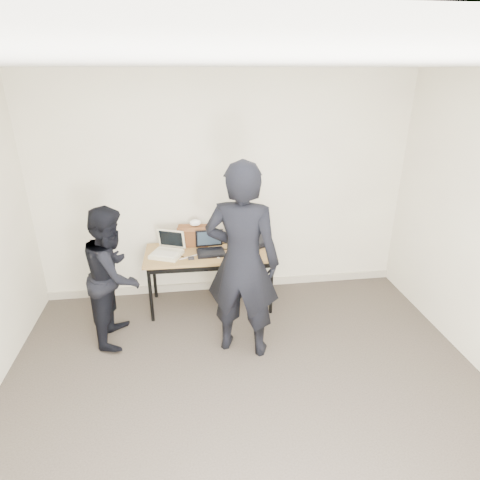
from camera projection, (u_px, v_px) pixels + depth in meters
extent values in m
cube|color=#423A33|center=(254.00, 424.00, 3.31)|extent=(4.50, 4.50, 0.05)
cube|color=white|center=(261.00, 60.00, 2.23)|extent=(4.50, 4.50, 0.05)
cube|color=beige|center=(224.00, 189.00, 4.84)|extent=(4.50, 0.05, 2.70)
cube|color=olive|center=(210.00, 253.00, 4.68)|extent=(1.51, 0.67, 0.03)
cylinder|color=black|center=(151.00, 295.00, 4.50)|extent=(0.04, 0.04, 0.68)
cylinder|color=black|center=(271.00, 287.00, 4.66)|extent=(0.04, 0.04, 0.68)
cylinder|color=black|center=(154.00, 273.00, 4.99)|extent=(0.04, 0.04, 0.68)
cylinder|color=black|center=(263.00, 267.00, 5.14)|extent=(0.04, 0.04, 0.68)
cube|color=black|center=(211.00, 268.00, 4.44)|extent=(1.40, 0.04, 0.06)
cube|color=beige|center=(166.00, 254.00, 4.56)|extent=(0.41, 0.38, 0.04)
cube|color=beige|center=(165.00, 254.00, 4.52)|extent=(0.31, 0.24, 0.01)
cube|color=beige|center=(171.00, 239.00, 4.64)|extent=(0.32, 0.18, 0.23)
cube|color=black|center=(171.00, 239.00, 4.63)|extent=(0.27, 0.14, 0.19)
cube|color=beige|center=(171.00, 248.00, 4.67)|extent=(0.28, 0.13, 0.02)
cube|color=black|center=(211.00, 253.00, 4.61)|extent=(0.33, 0.26, 0.02)
cube|color=black|center=(211.00, 253.00, 4.58)|extent=(0.27, 0.15, 0.01)
cube|color=black|center=(209.00, 238.00, 4.70)|extent=(0.32, 0.09, 0.23)
cube|color=#26333F|center=(209.00, 238.00, 4.69)|extent=(0.28, 0.07, 0.18)
cube|color=black|center=(210.00, 248.00, 4.72)|extent=(0.29, 0.03, 0.02)
cube|color=black|center=(253.00, 244.00, 4.83)|extent=(0.45, 0.41, 0.02)
cube|color=black|center=(255.00, 244.00, 4.80)|extent=(0.34, 0.27, 0.01)
cube|color=black|center=(245.00, 230.00, 4.91)|extent=(0.37, 0.25, 0.25)
cube|color=black|center=(245.00, 230.00, 4.90)|extent=(0.31, 0.21, 0.20)
cube|color=black|center=(246.00, 240.00, 4.93)|extent=(0.30, 0.17, 0.02)
cube|color=brown|center=(193.00, 236.00, 4.81)|extent=(0.38, 0.20, 0.24)
cube|color=brown|center=(192.00, 230.00, 4.71)|extent=(0.37, 0.12, 0.07)
cube|color=brown|center=(207.00, 237.00, 4.82)|extent=(0.03, 0.10, 0.02)
ellipsoid|color=white|center=(195.00, 223.00, 4.74)|extent=(0.14, 0.11, 0.08)
cube|color=black|center=(260.00, 237.00, 4.89)|extent=(0.27, 0.24, 0.15)
cube|color=black|center=(191.00, 258.00, 4.48)|extent=(0.07, 0.05, 0.03)
cube|color=black|center=(173.00, 253.00, 4.61)|extent=(0.25, 0.23, 0.01)
cube|color=black|center=(223.00, 243.00, 4.88)|extent=(0.25, 0.03, 0.01)
cube|color=black|center=(254.00, 248.00, 4.74)|extent=(0.16, 0.22, 0.01)
cube|color=silver|center=(191.00, 256.00, 4.54)|extent=(0.25, 0.13, 0.01)
cube|color=black|center=(236.00, 251.00, 4.69)|extent=(0.30, 0.16, 0.01)
cube|color=silver|center=(210.00, 256.00, 4.56)|extent=(0.20, 0.16, 0.01)
imported|color=black|center=(242.00, 262.00, 3.81)|extent=(0.84, 0.70, 1.98)
imported|color=black|center=(113.00, 275.00, 4.11)|extent=(0.61, 0.75, 1.47)
cube|color=#B4AA95|center=(226.00, 284.00, 5.32)|extent=(4.50, 0.03, 0.10)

